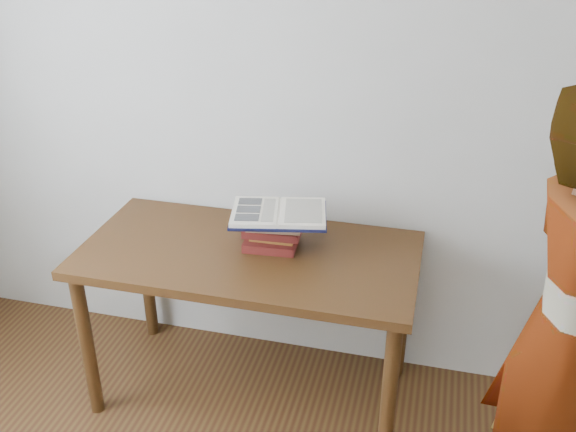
# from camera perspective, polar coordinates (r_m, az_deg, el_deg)

# --- Properties ---
(desk) EXTENTS (1.40, 0.70, 0.75)m
(desk) POSITION_cam_1_polar(r_m,az_deg,el_deg) (2.72, -3.47, -4.87)
(desk) COLOR #412210
(desk) RESTS_ON ground
(book_stack) EXTENTS (0.25, 0.20, 0.16)m
(book_stack) POSITION_cam_1_polar(r_m,az_deg,el_deg) (2.67, -1.37, -1.17)
(book_stack) COLOR maroon
(book_stack) RESTS_ON desk
(open_book) EXTENTS (0.43, 0.34, 0.03)m
(open_book) POSITION_cam_1_polar(r_m,az_deg,el_deg) (2.60, -0.82, 0.24)
(open_book) COLOR black
(open_book) RESTS_ON book_stack
(reader) EXTENTS (0.48, 0.66, 1.65)m
(reader) POSITION_cam_1_polar(r_m,az_deg,el_deg) (2.26, 23.39, -9.63)
(reader) COLOR tan
(reader) RESTS_ON ground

